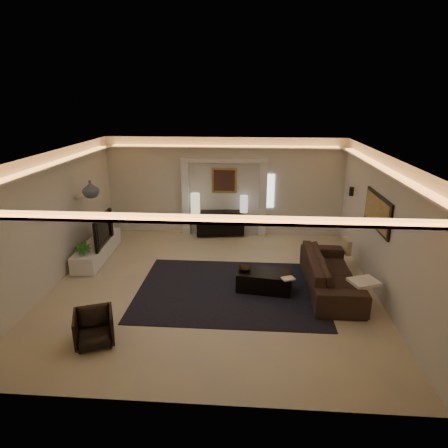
# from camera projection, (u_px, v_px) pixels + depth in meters

# --- Properties ---
(floor) EXTENTS (7.00, 7.00, 0.00)m
(floor) POSITION_uv_depth(u_px,v_px,m) (213.00, 285.00, 8.61)
(floor) COLOR #CDB885
(floor) RESTS_ON ground
(ceiling) EXTENTS (7.00, 7.00, 0.00)m
(ceiling) POSITION_uv_depth(u_px,v_px,m) (212.00, 155.00, 7.70)
(ceiling) COLOR white
(ceiling) RESTS_ON ground
(wall_back) EXTENTS (7.00, 0.00, 7.00)m
(wall_back) POSITION_uv_depth(u_px,v_px,m) (224.00, 187.00, 11.47)
(wall_back) COLOR beige
(wall_back) RESTS_ON ground
(wall_front) EXTENTS (7.00, 0.00, 7.00)m
(wall_front) POSITION_uv_depth(u_px,v_px,m) (184.00, 311.00, 4.84)
(wall_front) COLOR beige
(wall_front) RESTS_ON ground
(wall_left) EXTENTS (0.00, 7.00, 7.00)m
(wall_left) POSITION_uv_depth(u_px,v_px,m) (53.00, 220.00, 8.40)
(wall_left) COLOR beige
(wall_left) RESTS_ON ground
(wall_right) EXTENTS (0.00, 7.00, 7.00)m
(wall_right) POSITION_uv_depth(u_px,v_px,m) (382.00, 228.00, 7.91)
(wall_right) COLOR beige
(wall_right) RESTS_ON ground
(cove_soffit) EXTENTS (7.00, 7.00, 0.04)m
(cove_soffit) POSITION_uv_depth(u_px,v_px,m) (212.00, 169.00, 7.79)
(cove_soffit) COLOR silver
(cove_soffit) RESTS_ON ceiling
(daylight_slit) EXTENTS (0.25, 0.03, 1.00)m
(daylight_slit) POSITION_uv_depth(u_px,v_px,m) (270.00, 191.00, 11.39)
(daylight_slit) COLOR white
(daylight_slit) RESTS_ON wall_back
(area_rug) EXTENTS (4.00, 3.00, 0.01)m
(area_rug) POSITION_uv_depth(u_px,v_px,m) (230.00, 290.00, 8.39)
(area_rug) COLOR black
(area_rug) RESTS_ON ground
(pilaster_left) EXTENTS (0.22, 0.20, 2.20)m
(pilaster_left) POSITION_uv_depth(u_px,v_px,m) (186.00, 198.00, 11.56)
(pilaster_left) COLOR silver
(pilaster_left) RESTS_ON ground
(pilaster_right) EXTENTS (0.22, 0.20, 2.20)m
(pilaster_right) POSITION_uv_depth(u_px,v_px,m) (263.00, 200.00, 11.40)
(pilaster_right) COLOR silver
(pilaster_right) RESTS_ON ground
(alcove_header) EXTENTS (2.52, 0.20, 0.12)m
(alcove_header) POSITION_uv_depth(u_px,v_px,m) (224.00, 160.00, 11.12)
(alcove_header) COLOR silver
(alcove_header) RESTS_ON wall_back
(painting_frame) EXTENTS (0.74, 0.04, 0.74)m
(painting_frame) POSITION_uv_depth(u_px,v_px,m) (224.00, 180.00, 11.38)
(painting_frame) COLOR tan
(painting_frame) RESTS_ON wall_back
(painting_canvas) EXTENTS (0.62, 0.02, 0.62)m
(painting_canvas) POSITION_uv_depth(u_px,v_px,m) (224.00, 181.00, 11.35)
(painting_canvas) COLOR #4C2D1E
(painting_canvas) RESTS_ON wall_back
(art_panel_frame) EXTENTS (0.04, 1.64, 0.74)m
(art_panel_frame) POSITION_uv_depth(u_px,v_px,m) (378.00, 212.00, 8.12)
(art_panel_frame) COLOR black
(art_panel_frame) RESTS_ON wall_right
(art_panel_gold) EXTENTS (0.02, 1.50, 0.62)m
(art_panel_gold) POSITION_uv_depth(u_px,v_px,m) (376.00, 212.00, 8.12)
(art_panel_gold) COLOR tan
(art_panel_gold) RESTS_ON wall_right
(wall_sconce) EXTENTS (0.12, 0.12, 0.22)m
(wall_sconce) POSITION_uv_depth(u_px,v_px,m) (351.00, 191.00, 9.93)
(wall_sconce) COLOR black
(wall_sconce) RESTS_ON wall_right
(wall_niche) EXTENTS (0.10, 0.55, 0.04)m
(wall_niche) POSITION_uv_depth(u_px,v_px,m) (81.00, 195.00, 9.65)
(wall_niche) COLOR silver
(wall_niche) RESTS_ON wall_left
(console) EXTENTS (1.46, 0.63, 0.70)m
(console) POSITION_uv_depth(u_px,v_px,m) (220.00, 223.00, 11.57)
(console) COLOR black
(console) RESTS_ON ground
(lamp_left) EXTENTS (0.28, 0.28, 0.59)m
(lamp_left) POSITION_uv_depth(u_px,v_px,m) (195.00, 202.00, 11.19)
(lamp_left) COLOR #F9ECB8
(lamp_left) RESTS_ON console
(lamp_right) EXTENTS (0.29, 0.29, 0.50)m
(lamp_right) POSITION_uv_depth(u_px,v_px,m) (244.00, 201.00, 11.30)
(lamp_right) COLOR beige
(lamp_right) RESTS_ON console
(media_ledge) EXTENTS (0.68, 2.30, 0.43)m
(media_ledge) POSITION_uv_depth(u_px,v_px,m) (98.00, 250.00, 10.02)
(media_ledge) COLOR silver
(media_ledge) RESTS_ON ground
(tv) EXTENTS (1.34, 0.26, 0.77)m
(tv) POSITION_uv_depth(u_px,v_px,m) (98.00, 229.00, 9.70)
(tv) COLOR black
(tv) RESTS_ON media_ledge
(figurine) EXTENTS (0.21, 0.21, 0.43)m
(figurine) POSITION_uv_depth(u_px,v_px,m) (108.00, 228.00, 10.41)
(figurine) COLOR #41301A
(figurine) RESTS_ON media_ledge
(ginger_jar) EXTENTS (0.44, 0.44, 0.42)m
(ginger_jar) POSITION_uv_depth(u_px,v_px,m) (91.00, 189.00, 9.33)
(ginger_jar) COLOR #3D4E65
(ginger_jar) RESTS_ON wall_niche
(plant) EXTENTS (0.50, 0.50, 0.71)m
(plant) POSITION_uv_depth(u_px,v_px,m) (83.00, 258.00, 9.18)
(plant) COLOR #246919
(plant) RESTS_ON ground
(sofa) EXTENTS (2.59, 1.01, 0.76)m
(sofa) POSITION_uv_depth(u_px,v_px,m) (331.00, 273.00, 8.35)
(sofa) COLOR brown
(sofa) RESTS_ON ground
(throw_blanket) EXTENTS (0.66, 0.60, 0.06)m
(throw_blanket) POSITION_uv_depth(u_px,v_px,m) (364.00, 282.00, 7.58)
(throw_blanket) COLOR beige
(throw_blanket) RESTS_ON sofa
(throw_pillow) EXTENTS (0.15, 0.37, 0.36)m
(throw_pillow) POSITION_uv_depth(u_px,v_px,m) (347.00, 246.00, 9.35)
(throw_pillow) COLOR tan
(throw_pillow) RESTS_ON sofa
(coffee_table) EXTENTS (1.24, 0.79, 0.43)m
(coffee_table) POSITION_uv_depth(u_px,v_px,m) (265.00, 281.00, 8.36)
(coffee_table) COLOR black
(coffee_table) RESTS_ON ground
(bowl) EXTENTS (0.31, 0.31, 0.07)m
(bowl) POSITION_uv_depth(u_px,v_px,m) (245.00, 269.00, 8.38)
(bowl) COLOR black
(bowl) RESTS_ON coffee_table
(magazine) EXTENTS (0.31, 0.27, 0.03)m
(magazine) POSITION_uv_depth(u_px,v_px,m) (288.00, 279.00, 7.96)
(magazine) COLOR beige
(magazine) RESTS_ON coffee_table
(armchair) EXTENTS (0.82, 0.83, 0.59)m
(armchair) POSITION_uv_depth(u_px,v_px,m) (94.00, 328.00, 6.52)
(armchair) COLOR black
(armchair) RESTS_ON ground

